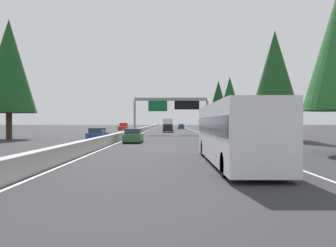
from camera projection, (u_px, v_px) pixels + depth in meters
ground_plane at (140, 133)px, 63.45m from camera, size 320.00×320.00×0.00m
median_barrier at (146, 128)px, 83.45m from camera, size 180.00×0.56×0.90m
shoulder_stripe_right at (196, 131)px, 73.41m from camera, size 160.00×0.16×0.01m
shoulder_stripe_median at (145, 131)px, 73.45m from camera, size 160.00×0.16×0.01m
sign_gantry_overhead at (172, 105)px, 55.54m from camera, size 0.50×12.68×6.25m
bus_distant_a at (233, 131)px, 16.91m from camera, size 11.50×2.55×3.10m
sedan_mid_right at (133, 136)px, 34.56m from camera, size 4.40×1.80×1.47m
minivan_distant_b at (168, 128)px, 67.92m from camera, size 5.00×1.95×1.69m
box_truck_mid_left at (168, 124)px, 84.43m from camera, size 8.50×2.40×2.95m
sedan_near_center at (181, 127)px, 97.34m from camera, size 4.40×1.80×1.47m
oncoming_near at (123, 127)px, 84.89m from camera, size 5.60×2.00×1.86m
oncoming_far at (98, 135)px, 38.18m from camera, size 4.40×1.80×1.47m
conifer_right_near at (275, 73)px, 39.82m from camera, size 5.85×5.85×13.30m
conifer_right_mid at (218, 101)px, 68.65m from camera, size 4.74×4.74×10.78m
conifer_right_far at (230, 98)px, 79.62m from camera, size 5.80×5.80×13.17m
conifer_left_near at (9, 66)px, 40.80m from camera, size 6.61×6.61×15.01m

